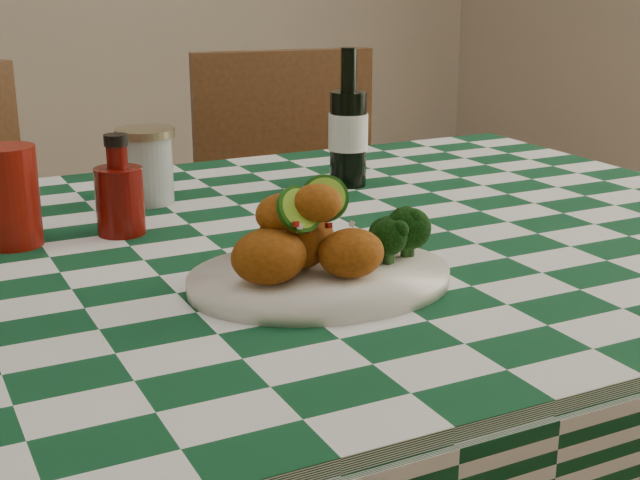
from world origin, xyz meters
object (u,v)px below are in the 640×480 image
fried_chicken_pile (313,229)px  red_tumbler (10,197)px  mason_jar (147,166)px  beer_bottle (348,118)px  ketchup_bottle (119,185)px  wooden_chair_right (308,269)px  plate (320,279)px

fried_chicken_pile → red_tumbler: (-0.28, 0.32, -0.00)m
fried_chicken_pile → mason_jar: bearing=97.4°
mason_jar → beer_bottle: bearing=-6.3°
red_tumbler → ketchup_bottle: 0.14m
fried_chicken_pile → red_tumbler: bearing=131.1°
red_tumbler → mason_jar: 0.26m
mason_jar → fried_chicken_pile: bearing=-82.6°
beer_bottle → wooden_chair_right: bearing=71.9°
beer_bottle → wooden_chair_right: (0.15, 0.46, -0.42)m
fried_chicken_pile → mason_jar: (-0.06, 0.45, -0.01)m
plate → ketchup_bottle: 0.35m
plate → mason_jar: 0.46m
plate → fried_chicken_pile: (-0.01, 0.00, 0.06)m
mason_jar → wooden_chair_right: wooden_chair_right is taller
fried_chicken_pile → red_tumbler: 0.42m
plate → ketchup_bottle: size_ratio=2.23×
fried_chicken_pile → mason_jar: fried_chicken_pile is taller
red_tumbler → beer_bottle: bearing=10.0°
plate → wooden_chair_right: (0.41, 0.87, -0.32)m
ketchup_bottle → mason_jar: size_ratio=1.19×
red_tumbler → wooden_chair_right: bearing=38.5°
red_tumbler → plate: bearing=-48.0°
fried_chicken_pile → red_tumbler: size_ratio=1.21×
mason_jar → red_tumbler: bearing=-148.7°
ketchup_bottle → mason_jar: ketchup_bottle is taller
plate → fried_chicken_pile: fried_chicken_pile is taller
red_tumbler → beer_bottle: (0.55, 0.10, 0.05)m
red_tumbler → ketchup_bottle: (0.14, -0.01, 0.00)m
red_tumbler → wooden_chair_right: size_ratio=0.14×
plate → beer_bottle: beer_bottle is taller
red_tumbler → wooden_chair_right: (0.70, 0.55, -0.38)m
plate → red_tumbler: bearing=132.0°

